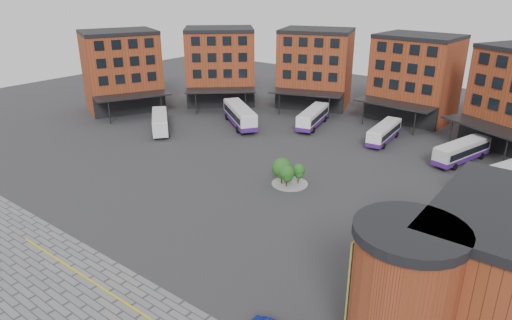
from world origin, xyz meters
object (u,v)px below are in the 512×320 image
Objects in this scene: bus_b at (240,115)px; bus_d at (384,132)px; bus_c at (313,117)px; bus_e at (462,151)px; bus_a at (160,121)px; bus_f at (499,180)px; tree_island at (286,171)px.

bus_b reaches higher than bus_d.
bus_c is 1.04× the size of bus_e.
bus_f is at bearing -39.70° from bus_a.
bus_e is (34.45, 5.50, -0.27)m from bus_b.
bus_b is 34.89m from bus_e.
bus_b is at bearing -154.91° from bus_e.
bus_b is 1.15× the size of bus_d.
tree_island is 25.06m from bus_b.
bus_f reaches higher than bus_d.
bus_c is 0.97× the size of bus_f.
bus_b is at bearing -160.35° from bus_f.
bus_f reaches higher than bus_a.
tree_island reaches higher than bus_c.
bus_f is (20.65, 13.19, -0.09)m from tree_island.
tree_island is 28.61m from bus_a.
bus_f is (30.43, -9.21, 0.08)m from bus_c.
bus_c is at bearing -174.26° from bus_f.
tree_island reaches higher than bus_f.
tree_island reaches higher than bus_d.
bus_b reaches higher than bus_e.
bus_d is 11.79m from bus_e.
bus_a is 0.88× the size of bus_e.
bus_a is at bearing 170.08° from tree_island.
bus_d is at bearing 82.62° from tree_island.
bus_a is at bearing 176.84° from bus_b.
bus_c is at bearing 113.59° from tree_island.
bus_e is (11.69, -1.49, 0.08)m from bus_d.
bus_f is (40.53, -2.07, -0.14)m from bus_b.
bus_d is at bearing -37.30° from bus_b.
bus_d is (2.88, 22.26, -0.31)m from tree_island.
bus_c is at bearing -19.10° from bus_b.
bus_a is 25.37m from bus_c.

